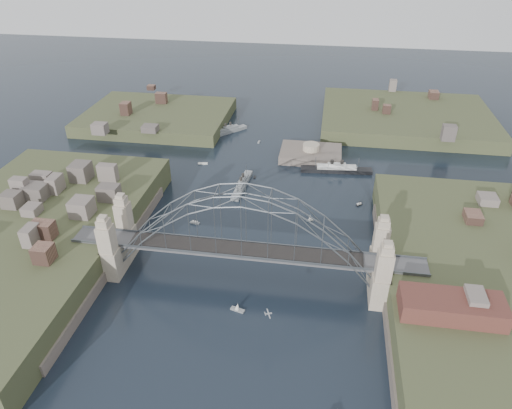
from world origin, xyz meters
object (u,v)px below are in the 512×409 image
object	(u,v)px
naval_cruiser_near	(242,184)
naval_cruiser_far	(228,131)
fort_island	(310,158)
wharf_shed	(452,307)
ocean_liner	(336,169)
bridge	(244,236)

from	to	relation	value
naval_cruiser_near	naval_cruiser_far	bearing A→B (deg)	107.60
fort_island	wharf_shed	distance (m)	90.48
naval_cruiser_far	ocean_liner	xyz separation A→B (m)	(44.07, -27.97, 0.01)
fort_island	wharf_shed	bearing A→B (deg)	-69.15
fort_island	naval_cruiser_far	xyz separation A→B (m)	(-34.62, 18.04, 1.26)
fort_island	naval_cruiser_near	distance (m)	32.94
bridge	ocean_liner	world-z (taller)	bridge
naval_cruiser_near	ocean_liner	xyz separation A→B (m)	(30.25, 15.57, 0.04)
wharf_shed	naval_cruiser_far	size ratio (longest dim) A/B	1.39
naval_cruiser_far	wharf_shed	bearing A→B (deg)	-56.86
ocean_liner	naval_cruiser_far	bearing A→B (deg)	147.59
bridge	fort_island	bearing A→B (deg)	80.27
bridge	ocean_liner	distance (m)	64.78
fort_island	ocean_liner	world-z (taller)	ocean_liner
wharf_shed	bridge	bearing A→B (deg)	162.35
fort_island	naval_cruiser_far	size ratio (longest dim) A/B	1.52
fort_island	wharf_shed	size ratio (longest dim) A/B	1.10
fort_island	naval_cruiser_near	xyz separation A→B (m)	(-20.81, -25.51, 1.23)
wharf_shed	naval_cruiser_near	world-z (taller)	wharf_shed
bridge	naval_cruiser_far	distance (m)	91.61
naval_cruiser_far	ocean_liner	size ratio (longest dim) A/B	0.59
wharf_shed	fort_island	bearing A→B (deg)	110.85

